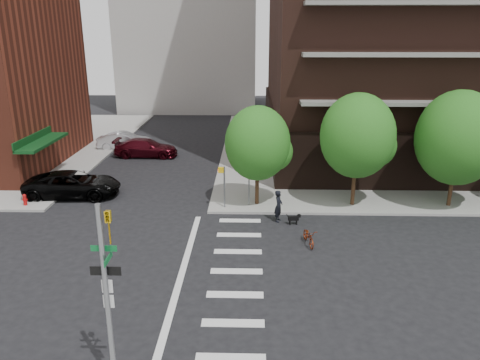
# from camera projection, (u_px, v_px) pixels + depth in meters

# --- Properties ---
(ground) EXTENTS (120.00, 120.00, 0.00)m
(ground) POSITION_uv_depth(u_px,v_px,m) (172.00, 271.00, 21.64)
(ground) COLOR black
(ground) RESTS_ON ground
(sidewalk_ne) EXTENTS (39.00, 33.00, 0.15)m
(sidewalk_ne) POSITION_uv_depth(u_px,v_px,m) (433.00, 149.00, 43.45)
(sidewalk_ne) COLOR gray
(sidewalk_ne) RESTS_ON ground
(crosswalk) EXTENTS (3.85, 13.00, 0.01)m
(crosswalk) POSITION_uv_depth(u_px,v_px,m) (219.00, 271.00, 21.58)
(crosswalk) COLOR silver
(crosswalk) RESTS_ON ground
(tree_a) EXTENTS (4.00, 4.00, 5.90)m
(tree_a) POSITION_uv_depth(u_px,v_px,m) (258.00, 143.00, 28.38)
(tree_a) COLOR #301E11
(tree_a) RESTS_ON sidewalk_ne
(tree_b) EXTENTS (4.50, 4.50, 6.65)m
(tree_b) POSITION_uv_depth(u_px,v_px,m) (357.00, 136.00, 28.07)
(tree_b) COLOR #301E11
(tree_b) RESTS_ON sidewalk_ne
(tree_c) EXTENTS (5.00, 5.00, 6.80)m
(tree_c) POSITION_uv_depth(u_px,v_px,m) (458.00, 138.00, 27.95)
(tree_c) COLOR #301E11
(tree_c) RESTS_ON sidewalk_ne
(traffic_signal) EXTENTS (0.90, 0.75, 6.00)m
(traffic_signal) POSITION_uv_depth(u_px,v_px,m) (110.00, 314.00, 13.69)
(traffic_signal) COLOR slate
(traffic_signal) RESTS_ON sidewalk_s
(pedestrian_signal) EXTENTS (2.18, 0.67, 2.60)m
(pedestrian_signal) POSITION_uv_depth(u_px,v_px,m) (230.00, 180.00, 28.55)
(pedestrian_signal) COLOR slate
(pedestrian_signal) RESTS_ON sidewalk_ne
(fire_hydrant) EXTENTS (0.24, 0.24, 0.73)m
(fire_hydrant) POSITION_uv_depth(u_px,v_px,m) (25.00, 199.00, 29.15)
(fire_hydrant) COLOR #A50C0C
(fire_hydrant) RESTS_ON sidewalk_nw
(parked_car_black) EXTENTS (3.17, 6.28, 1.70)m
(parked_car_black) POSITION_uv_depth(u_px,v_px,m) (73.00, 184.00, 30.98)
(parked_car_black) COLOR black
(parked_car_black) RESTS_ON ground
(parked_car_maroon) EXTENTS (2.30, 5.49, 1.58)m
(parked_car_maroon) POSITION_uv_depth(u_px,v_px,m) (146.00, 148.00, 40.75)
(parked_car_maroon) COLOR #3F0811
(parked_car_maroon) RESTS_ON ground
(parked_car_silver) EXTENTS (1.78, 4.87, 1.59)m
(parked_car_silver) POSITION_uv_depth(u_px,v_px,m) (124.00, 141.00, 43.33)
(parked_car_silver) COLOR silver
(parked_car_silver) RESTS_ON ground
(scooter) EXTENTS (0.88, 1.79, 0.90)m
(scooter) POSITION_uv_depth(u_px,v_px,m) (309.00, 236.00, 24.14)
(scooter) COLOR maroon
(scooter) RESTS_ON ground
(dog_walker) EXTENTS (0.78, 0.62, 1.87)m
(dog_walker) POSITION_uv_depth(u_px,v_px,m) (279.00, 206.00, 26.93)
(dog_walker) COLOR black
(dog_walker) RESTS_ON ground
(dog) EXTENTS (0.72, 0.27, 0.60)m
(dog) POSITION_uv_depth(u_px,v_px,m) (294.00, 218.00, 26.65)
(dog) COLOR black
(dog) RESTS_ON ground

